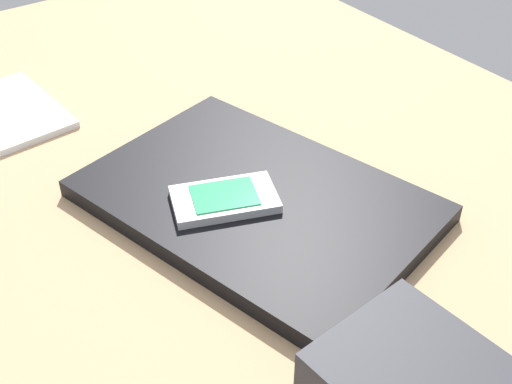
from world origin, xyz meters
TOP-DOWN VIEW (x-y plane):
  - desk_surface at (0.00, 0.00)cm, footprint 120.00×80.00cm
  - laptop_closed at (2.67, -1.72)cm, footprint 36.87×29.40cm
  - cell_phone_on_laptop at (2.13, -4.99)cm, footprint 8.84×11.18cm

SIDE VIEW (x-z plane):
  - desk_surface at x=0.00cm, z-range 0.00..3.00cm
  - laptop_closed at x=2.67cm, z-range 3.00..4.83cm
  - cell_phone_on_laptop at x=2.13cm, z-range 4.80..5.83cm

